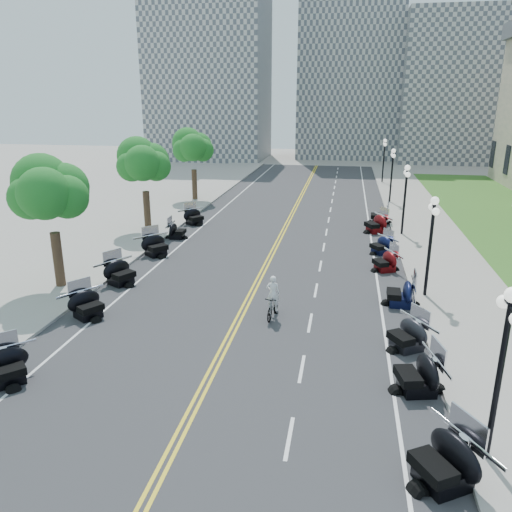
{
  "coord_description": "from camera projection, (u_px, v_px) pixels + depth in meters",
  "views": [
    {
      "loc": [
        4.43,
        -20.27,
        9.48
      ],
      "look_at": [
        0.21,
        3.04,
        2.0
      ],
      "focal_mm": 35.0,
      "sensor_mm": 36.0,
      "label": 1
    }
  ],
  "objects": [
    {
      "name": "lane_dash_6",
      "position": [
        310.0,
        323.0,
        22.08
      ],
      "size": [
        0.12,
        2.0,
        0.0
      ],
      "primitive_type": "cube",
      "color": "white",
      "rests_on": "road"
    },
    {
      "name": "motorcycle_n_10",
      "position": [
        380.0,
        214.0,
        39.5
      ],
      "size": [
        2.2,
        2.2,
        1.5
      ],
      "primitive_type": null,
      "rotation": [
        0.0,
        0.0,
        -1.6
      ],
      "color": "black",
      "rests_on": "road"
    },
    {
      "name": "lane_dash_7",
      "position": [
        316.0,
        290.0,
        25.84
      ],
      "size": [
        0.12,
        2.0,
        0.0
      ],
      "primitive_type": "cube",
      "color": "white",
      "rests_on": "road"
    },
    {
      "name": "tree_2",
      "position": [
        50.0,
        199.0,
        24.78
      ],
      "size": [
        4.8,
        4.8,
        9.2
      ],
      "primitive_type": null,
      "color": "#235619",
      "rests_on": "sidewalk_south"
    },
    {
      "name": "motorcycle_s_6",
      "position": [
        120.0,
        271.0,
        26.5
      ],
      "size": [
        2.83,
        2.83,
        1.45
      ],
      "primitive_type": null,
      "rotation": [
        0.0,
        0.0,
        1.06
      ],
      "color": "black",
      "rests_on": "road"
    },
    {
      "name": "road",
      "position": [
        272.0,
        253.0,
        32.01
      ],
      "size": [
        16.0,
        90.0,
        0.01
      ],
      "primitive_type": "cube",
      "color": "#333335",
      "rests_on": "ground"
    },
    {
      "name": "street_lamp_3",
      "position": [
        405.0,
        200.0,
        35.4
      ],
      "size": [
        0.5,
        1.2,
        4.9
      ],
      "primitive_type": null,
      "color": "black",
      "rests_on": "sidewalk_north"
    },
    {
      "name": "motorcycle_n_9",
      "position": [
        376.0,
        223.0,
        36.78
      ],
      "size": [
        2.91,
        2.91,
        1.51
      ],
      "primitive_type": null,
      "rotation": [
        0.0,
        0.0,
        -1.09
      ],
      "color": "#590A0C",
      "rests_on": "road"
    },
    {
      "name": "motorcycle_n_6",
      "position": [
        401.0,
        292.0,
        23.74
      ],
      "size": [
        2.09,
        2.09,
        1.42
      ],
      "primitive_type": null,
      "rotation": [
        0.0,
        0.0,
        -1.6
      ],
      "color": "black",
      "rests_on": "road"
    },
    {
      "name": "lane_dash_4",
      "position": [
        289.0,
        438.0,
        14.58
      ],
      "size": [
        0.12,
        2.0,
        0.0
      ],
      "primitive_type": "cube",
      "color": "white",
      "rests_on": "road"
    },
    {
      "name": "distant_block_a",
      "position": [
        210.0,
        76.0,
        79.95
      ],
      "size": [
        18.0,
        14.0,
        26.0
      ],
      "primitive_type": "cube",
      "color": "gray",
      "rests_on": "ground"
    },
    {
      "name": "sidewalk_south",
      "position": [
        119.0,
        244.0,
        33.78
      ],
      "size": [
        5.0,
        90.0,
        0.15
      ],
      "primitive_type": "cube",
      "color": "#9E9991",
      "rests_on": "ground"
    },
    {
      "name": "centerline_yellow_a",
      "position": [
        270.0,
        253.0,
        32.03
      ],
      "size": [
        0.12,
        90.0,
        0.0
      ],
      "primitive_type": "cube",
      "color": "yellow",
      "rests_on": "road"
    },
    {
      "name": "lane_dash_19",
      "position": [
        338.0,
        169.0,
        70.88
      ],
      "size": [
        0.12,
        2.0,
        0.0
      ],
      "primitive_type": "cube",
      "color": "white",
      "rests_on": "road"
    },
    {
      "name": "lane_dash_12",
      "position": [
        330.0,
        210.0,
        44.6
      ],
      "size": [
        0.12,
        2.0,
        0.0
      ],
      "primitive_type": "cube",
      "color": "white",
      "rests_on": "road"
    },
    {
      "name": "lane_dash_16",
      "position": [
        336.0,
        182.0,
        59.62
      ],
      "size": [
        0.12,
        2.0,
        0.0
      ],
      "primitive_type": "cube",
      "color": "white",
      "rests_on": "road"
    },
    {
      "name": "motorcycle_n_3",
      "position": [
        445.0,
        459.0,
        12.63
      ],
      "size": [
        3.04,
        3.04,
        1.55
      ],
      "primitive_type": null,
      "rotation": [
        0.0,
        0.0,
        -1.02
      ],
      "color": "black",
      "rests_on": "road"
    },
    {
      "name": "edge_line_south",
      "position": [
        177.0,
        248.0,
        33.1
      ],
      "size": [
        0.12,
        90.0,
        0.0
      ],
      "primitive_type": "cube",
      "color": "white",
      "rests_on": "road"
    },
    {
      "name": "motorcycle_s_9",
      "position": [
        194.0,
        216.0,
        39.24
      ],
      "size": [
        2.78,
        2.78,
        1.38
      ],
      "primitive_type": null,
      "rotation": [
        0.0,
        0.0,
        0.86
      ],
      "color": "black",
      "rests_on": "road"
    },
    {
      "name": "motorcycle_s_8",
      "position": [
        177.0,
        230.0,
        35.28
      ],
      "size": [
        1.81,
        1.81,
        1.25
      ],
      "primitive_type": null,
      "rotation": [
        0.0,
        0.0,
        1.59
      ],
      "color": "black",
      "rests_on": "road"
    },
    {
      "name": "motorcycle_n_7",
      "position": [
        385.0,
        260.0,
        28.59
      ],
      "size": [
        2.45,
        2.45,
        1.29
      ],
      "primitive_type": null,
      "rotation": [
        0.0,
        0.0,
        -1.14
      ],
      "color": "#590A0C",
      "rests_on": "road"
    },
    {
      "name": "motorcycle_n_5",
      "position": [
        407.0,
        333.0,
        19.59
      ],
      "size": [
        2.71,
        2.71,
        1.37
      ],
      "primitive_type": null,
      "rotation": [
        0.0,
        0.0,
        -0.99
      ],
      "color": "black",
      "rests_on": "road"
    },
    {
      "name": "street_lamp_2",
      "position": [
        430.0,
        248.0,
        24.14
      ],
      "size": [
        0.5,
        1.2,
        4.9
      ],
      "primitive_type": null,
      "color": "black",
      "rests_on": "sidewalk_north"
    },
    {
      "name": "street_lamp_4",
      "position": [
        392.0,
        176.0,
        46.66
      ],
      "size": [
        0.5,
        1.2,
        4.9
      ],
      "primitive_type": null,
      "color": "black",
      "rests_on": "sidewalk_north"
    },
    {
      "name": "street_lamp_5",
      "position": [
        384.0,
        161.0,
        57.92
      ],
      "size": [
        0.5,
        1.2,
        4.9
      ],
      "primitive_type": null,
      "color": "black",
      "rests_on": "sidewalk_north"
    },
    {
      "name": "ground",
      "position": [
        239.0,
        318.0,
        22.63
      ],
      "size": [
        160.0,
        160.0,
        0.0
      ],
      "primitive_type": "plane",
      "color": "gray"
    },
    {
      "name": "lane_dash_10",
      "position": [
        326.0,
        232.0,
        37.1
      ],
      "size": [
        0.12,
        2.0,
        0.0
      ],
      "primitive_type": "cube",
      "color": "white",
      "rests_on": "road"
    },
    {
      "name": "centerline_yellow_b",
      "position": [
        274.0,
        253.0,
        31.99
      ],
      "size": [
        0.12,
        90.0,
        0.0
      ],
      "primitive_type": "cube",
      "color": "yellow",
      "rests_on": "road"
    },
    {
      "name": "lane_dash_9",
      "position": [
        324.0,
        247.0,
        33.34
      ],
      "size": [
        0.12,
        2.0,
        0.0
      ],
      "primitive_type": "cube",
      "color": "white",
      "rests_on": "road"
    },
    {
      "name": "street_lamp_1",
      "position": [
        499.0,
        378.0,
        12.88
      ],
      "size": [
        0.5,
        1.2,
        4.9
      ],
      "primitive_type": null,
      "color": "black",
      "rests_on": "sidewalk_north"
    },
    {
      "name": "motorcycle_s_7",
      "position": [
        155.0,
        244.0,
        31.37
      ],
      "size": [
        2.96,
        2.96,
        1.47
      ],
      "primitive_type": null,
      "rotation": [
        0.0,
        0.0,
        0.87
      ],
      "color": "black",
      "rests_on": "road"
    },
    {
      "name": "lane_dash_5",
      "position": [
        302.0,
        368.0,
        18.33
      ],
      "size": [
        0.12,
        2.0,
        0.0
      ],
      "primitive_type": "cube",
      "color": "white",
      "rests_on": "road"
    },
    {
      "name": "distant_block_b",
      "position": [
        350.0,
        63.0,
        81.24
      ],
      "size": [
        16.0,
        12.0,
        30.0
      ],
      "primitive_type": "cube",
      "color": "gray",
      "rests_on": "ground"
    },
    {
      "name": "lane_dash_17",
      "position": [
        336.0,
        177.0,
        63.37
      ],
      "size": [
        0.12,
        2.0,
        0.0
      ],
      "primitive_type": "cube",
      "color": "white",
      "rests_on": "road"
    },
    {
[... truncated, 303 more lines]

